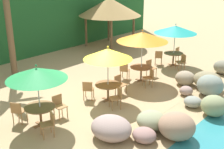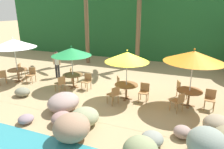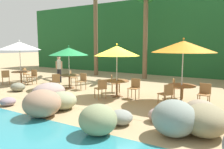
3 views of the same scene
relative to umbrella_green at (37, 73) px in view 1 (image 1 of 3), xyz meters
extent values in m
plane|color=tan|center=(2.82, -0.24, -2.00)|extent=(120.00, 120.00, 0.00)
cube|color=tan|center=(2.82, -0.24, -2.00)|extent=(18.00, 5.20, 0.01)
ellipsoid|color=gray|center=(5.02, -3.42, -1.79)|extent=(0.72, 0.73, 0.43)
ellipsoid|color=gray|center=(1.60, -3.42, -1.77)|extent=(0.76, 0.81, 0.46)
ellipsoid|color=gray|center=(4.86, -4.37, -1.60)|extent=(1.01, 1.01, 0.81)
ellipsoid|color=gray|center=(2.44, -3.13, -1.68)|extent=(1.06, 1.06, 0.65)
ellipsoid|color=gray|center=(6.57, -3.44, -1.53)|extent=(1.13, 1.17, 0.94)
ellipsoid|color=gray|center=(6.99, -2.00, -1.66)|extent=(0.95, 0.95, 0.68)
ellipsoid|color=gray|center=(5.89, -2.65, -1.79)|extent=(0.60, 0.59, 0.42)
ellipsoid|color=#9A775E|center=(2.49, -4.10, -1.55)|extent=(1.22, 1.23, 0.90)
ellipsoid|color=gray|center=(1.05, -2.47, -1.62)|extent=(1.26, 1.45, 0.75)
ellipsoid|color=gray|center=(9.78, -2.81, -1.63)|extent=(0.94, 1.12, 0.74)
ellipsoid|color=#857B5A|center=(7.25, -3.02, -1.59)|extent=(1.13, 1.35, 0.82)
cylinder|color=silver|center=(0.00, 0.00, -0.95)|extent=(0.04, 0.04, 2.10)
cone|color=#238E47|center=(0.00, 0.00, 0.00)|extent=(2.11, 2.11, 0.41)
sphere|color=#238E47|center=(0.00, 0.00, 0.29)|extent=(0.07, 0.07, 0.07)
cube|color=brown|center=(0.00, 0.00, -1.99)|extent=(0.60, 0.12, 0.03)
cube|color=brown|center=(0.00, 0.00, -1.99)|extent=(0.12, 0.60, 0.03)
cylinder|color=brown|center=(0.00, 0.00, -1.63)|extent=(0.09, 0.09, 0.71)
cylinder|color=brown|center=(0.00, 0.00, -1.28)|extent=(1.10, 1.10, 0.03)
cylinder|color=#9E7042|center=(1.01, -0.27, -1.78)|extent=(0.04, 0.04, 0.45)
cylinder|color=#9E7042|center=(0.65, -0.24, -1.78)|extent=(0.04, 0.04, 0.45)
cylinder|color=#9E7042|center=(1.04, 0.09, -1.78)|extent=(0.04, 0.04, 0.45)
cylinder|color=#9E7042|center=(0.68, 0.12, -1.78)|extent=(0.04, 0.04, 0.45)
cube|color=#9E7042|center=(0.85, -0.07, -1.54)|extent=(0.46, 0.46, 0.03)
cube|color=#9E7042|center=(0.86, 0.12, -1.34)|extent=(0.42, 0.07, 0.42)
cylinder|color=#9E7042|center=(-0.29, 1.00, -1.78)|extent=(0.04, 0.04, 0.45)
cylinder|color=#9E7042|center=(-0.14, 0.68, -1.78)|extent=(0.04, 0.04, 0.45)
cylinder|color=#9E7042|center=(-0.61, 0.84, -1.78)|extent=(0.04, 0.04, 0.45)
cylinder|color=#9E7042|center=(-0.46, 0.52, -1.78)|extent=(0.04, 0.04, 0.45)
cube|color=#9E7042|center=(-0.38, 0.76, -1.54)|extent=(0.56, 0.56, 0.03)
cube|color=#9E7042|center=(-0.55, 0.67, -1.34)|extent=(0.22, 0.39, 0.42)
cylinder|color=#9E7042|center=(-0.55, -0.89, -1.78)|extent=(0.04, 0.04, 0.45)
cylinder|color=#9E7042|center=(-0.41, -0.56, -1.78)|extent=(0.04, 0.04, 0.45)
cylinder|color=#9E7042|center=(-0.21, -1.02, -1.78)|extent=(0.04, 0.04, 0.45)
cylinder|color=#9E7042|center=(-0.08, -0.69, -1.78)|extent=(0.04, 0.04, 0.45)
cube|color=#9E7042|center=(-0.31, -0.79, -1.54)|extent=(0.55, 0.55, 0.03)
cube|color=#9E7042|center=(-0.13, -0.86, -1.34)|extent=(0.19, 0.40, 0.42)
cylinder|color=silver|center=(3.18, -0.39, -0.91)|extent=(0.04, 0.04, 2.18)
cone|color=yellow|center=(3.18, -0.39, 0.08)|extent=(2.03, 2.03, 0.44)
sphere|color=yellow|center=(3.18, -0.39, 0.38)|extent=(0.07, 0.07, 0.07)
cube|color=brown|center=(3.18, -0.39, -1.99)|extent=(0.60, 0.12, 0.03)
cube|color=brown|center=(3.18, -0.39, -1.99)|extent=(0.12, 0.60, 0.03)
cylinder|color=brown|center=(3.18, -0.39, -1.63)|extent=(0.09, 0.09, 0.71)
cylinder|color=brown|center=(3.18, -0.39, -1.28)|extent=(1.10, 1.10, 0.03)
cylinder|color=#9E7042|center=(4.21, -0.59, -1.78)|extent=(0.04, 0.04, 0.45)
cylinder|color=#9E7042|center=(3.85, -0.59, -1.78)|extent=(0.04, 0.04, 0.45)
cylinder|color=#9E7042|center=(4.21, -0.24, -1.78)|extent=(0.04, 0.04, 0.45)
cylinder|color=#9E7042|center=(3.86, -0.23, -1.78)|extent=(0.04, 0.04, 0.45)
cube|color=#9E7042|center=(4.03, -0.41, -1.54)|extent=(0.43, 0.43, 0.03)
cube|color=#9E7042|center=(4.04, -0.21, -1.34)|extent=(0.42, 0.04, 0.42)
cylinder|color=#9E7042|center=(2.77, 0.57, -1.78)|extent=(0.04, 0.04, 0.45)
cylinder|color=#9E7042|center=(2.97, 0.27, -1.78)|extent=(0.04, 0.04, 0.45)
cylinder|color=#9E7042|center=(2.47, 0.37, -1.78)|extent=(0.04, 0.04, 0.45)
cylinder|color=#9E7042|center=(2.67, 0.07, -1.78)|extent=(0.04, 0.04, 0.45)
cube|color=#9E7042|center=(2.72, 0.32, -1.54)|extent=(0.58, 0.58, 0.03)
cube|color=#9E7042|center=(2.55, 0.21, -1.34)|extent=(0.26, 0.37, 0.42)
cylinder|color=#9E7042|center=(2.53, -1.21, -1.78)|extent=(0.04, 0.04, 0.45)
cylinder|color=#9E7042|center=(2.70, -0.90, -1.78)|extent=(0.04, 0.04, 0.45)
cylinder|color=#9E7042|center=(2.85, -1.38, -1.78)|extent=(0.04, 0.04, 0.45)
cylinder|color=#9E7042|center=(3.02, -1.07, -1.78)|extent=(0.04, 0.04, 0.45)
cube|color=#9E7042|center=(2.78, -1.14, -1.54)|extent=(0.57, 0.57, 0.03)
cube|color=#9E7042|center=(2.95, -1.23, -1.34)|extent=(0.23, 0.39, 0.42)
cylinder|color=silver|center=(5.99, -0.09, -0.82)|extent=(0.04, 0.04, 2.37)
cone|color=orange|center=(5.99, -0.09, 0.27)|extent=(2.49, 2.49, 0.45)
sphere|color=orange|center=(5.99, -0.09, 0.57)|extent=(0.07, 0.07, 0.07)
cube|color=brown|center=(5.99, -0.09, -1.99)|extent=(0.60, 0.12, 0.03)
cube|color=brown|center=(5.99, -0.09, -1.99)|extent=(0.12, 0.60, 0.03)
cylinder|color=brown|center=(5.99, -0.09, -1.63)|extent=(0.09, 0.09, 0.71)
cylinder|color=brown|center=(5.99, -0.09, -1.28)|extent=(1.10, 1.10, 0.03)
cylinder|color=#9E7042|center=(7.00, -0.33, -1.78)|extent=(0.04, 0.04, 0.45)
cylinder|color=#9E7042|center=(6.65, -0.31, -1.78)|extent=(0.04, 0.04, 0.45)
cylinder|color=#9E7042|center=(7.03, 0.02, -1.78)|extent=(0.04, 0.04, 0.45)
cylinder|color=#9E7042|center=(6.67, 0.05, -1.78)|extent=(0.04, 0.04, 0.45)
cube|color=#9E7042|center=(6.84, -0.14, -1.54)|extent=(0.45, 0.45, 0.03)
cube|color=#9E7042|center=(6.85, 0.05, -1.34)|extent=(0.42, 0.06, 0.42)
cylinder|color=#9E7042|center=(5.77, 0.93, -1.78)|extent=(0.04, 0.04, 0.45)
cylinder|color=#9E7042|center=(5.90, 0.60, -1.78)|extent=(0.04, 0.04, 0.45)
cylinder|color=#9E7042|center=(5.44, 0.80, -1.78)|extent=(0.04, 0.04, 0.45)
cylinder|color=#9E7042|center=(5.57, 0.47, -1.78)|extent=(0.04, 0.04, 0.45)
cube|color=#9E7042|center=(5.67, 0.70, -1.54)|extent=(0.55, 0.55, 0.03)
cube|color=#9E7042|center=(5.49, 0.62, -1.34)|extent=(0.19, 0.40, 0.42)
cylinder|color=#9E7042|center=(5.29, -0.86, -1.78)|extent=(0.04, 0.04, 0.45)
cylinder|color=#9E7042|center=(5.48, -0.56, -1.78)|extent=(0.04, 0.04, 0.45)
cylinder|color=#9E7042|center=(5.59, -1.05, -1.78)|extent=(0.04, 0.04, 0.45)
cylinder|color=#9E7042|center=(5.78, -0.75, -1.78)|extent=(0.04, 0.04, 0.45)
cube|color=#9E7042|center=(5.54, -0.81, -1.54)|extent=(0.58, 0.58, 0.03)
cube|color=#9E7042|center=(5.70, -0.91, -1.34)|extent=(0.25, 0.37, 0.42)
cylinder|color=silver|center=(9.26, -0.01, -0.89)|extent=(0.04, 0.04, 2.22)
cone|color=teal|center=(9.26, -0.01, 0.12)|extent=(2.40, 2.40, 0.42)
sphere|color=teal|center=(9.26, -0.01, 0.41)|extent=(0.07, 0.07, 0.07)
cube|color=brown|center=(9.26, -0.01, -1.99)|extent=(0.60, 0.12, 0.03)
cube|color=brown|center=(9.26, -0.01, -1.99)|extent=(0.12, 0.60, 0.03)
cylinder|color=brown|center=(9.26, -0.01, -1.63)|extent=(0.09, 0.09, 0.71)
cylinder|color=brown|center=(9.26, -0.01, -1.28)|extent=(1.10, 1.10, 0.03)
cylinder|color=#9E7042|center=(10.29, -0.15, -1.78)|extent=(0.04, 0.04, 0.45)
cylinder|color=#9E7042|center=(9.94, -0.17, -1.78)|extent=(0.04, 0.04, 0.45)
cylinder|color=#9E7042|center=(10.28, 0.20, -1.78)|extent=(0.04, 0.04, 0.45)
cylinder|color=#9E7042|center=(9.92, 0.19, -1.78)|extent=(0.04, 0.04, 0.45)
cube|color=#9E7042|center=(10.11, 0.02, -1.54)|extent=(0.44, 0.44, 0.03)
cube|color=#9E7042|center=(10.10, 0.22, -1.34)|extent=(0.42, 0.05, 0.42)
cylinder|color=#9E7042|center=(8.85, 0.94, -1.78)|extent=(0.04, 0.04, 0.45)
cylinder|color=#9E7042|center=(9.04, 0.65, -1.78)|extent=(0.04, 0.04, 0.45)
cylinder|color=#9E7042|center=(8.55, 0.75, -1.78)|extent=(0.04, 0.04, 0.45)
cylinder|color=#9E7042|center=(8.74, 0.45, -1.78)|extent=(0.04, 0.04, 0.45)
cube|color=#9E7042|center=(8.79, 0.70, -1.54)|extent=(0.58, 0.58, 0.03)
cube|color=#9E7042|center=(8.63, 0.59, -1.34)|extent=(0.26, 0.37, 0.42)
cylinder|color=#9E7042|center=(8.55, -0.78, -1.78)|extent=(0.04, 0.04, 0.45)
cylinder|color=#9E7042|center=(8.74, -0.48, -1.78)|extent=(0.04, 0.04, 0.45)
cylinder|color=#9E7042|center=(8.85, -0.97, -1.78)|extent=(0.04, 0.04, 0.45)
cylinder|color=#9E7042|center=(9.04, -0.67, -1.78)|extent=(0.04, 0.04, 0.45)
cube|color=#9E7042|center=(8.79, -0.73, -1.54)|extent=(0.58, 0.58, 0.03)
cube|color=#9E7042|center=(8.96, -0.83, -1.34)|extent=(0.26, 0.37, 0.42)
cylinder|color=brown|center=(2.20, 5.37, 0.90)|extent=(0.32, 0.32, 5.80)
cylinder|color=brown|center=(8.99, 6.97, -0.90)|extent=(0.16, 0.16, 2.20)
cylinder|color=brown|center=(11.40, 6.97, -0.90)|extent=(0.16, 0.16, 2.20)
cylinder|color=brown|center=(8.99, 4.56, -0.90)|extent=(0.16, 0.16, 2.20)
cylinder|color=brown|center=(11.40, 4.56, -0.90)|extent=(0.16, 0.16, 2.20)
cone|color=#9E7F4C|center=(10.20, 5.76, 0.81)|extent=(4.39, 4.39, 1.22)
camera|label=1|loc=(-5.35, -8.14, 3.41)|focal=47.08mm
camera|label=2|loc=(5.84, -9.01, 2.15)|focal=32.58mm
camera|label=3|loc=(7.92, -8.83, 0.30)|focal=34.68mm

